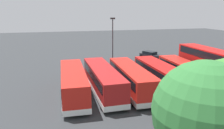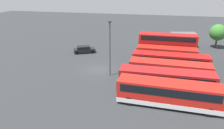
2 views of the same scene
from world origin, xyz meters
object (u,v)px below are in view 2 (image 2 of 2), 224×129
(bus_single_deck_second, at_px, (166,55))
(car_hatchback_silver, at_px, (84,49))
(bus_double_decker_near_end, at_px, (167,45))
(lamp_post_tall, at_px, (110,45))
(bus_single_deck_fifth, at_px, (166,80))
(bus_single_deck_fourth, at_px, (169,71))
(bus_single_deck_third, at_px, (170,62))
(box_truck_blue, at_px, (179,40))
(bus_single_deck_sixth, at_px, (168,93))

(bus_single_deck_second, distance_m, car_hatchback_silver, 16.49)
(bus_single_deck_second, relative_size, car_hatchback_silver, 2.24)
(bus_single_deck_second, xyz_separation_m, car_hatchback_silver, (-2.62, -16.26, -0.92))
(bus_double_decker_near_end, height_order, lamp_post_tall, lamp_post_tall)
(bus_single_deck_fifth, relative_size, car_hatchback_silver, 2.60)
(bus_single_deck_fourth, xyz_separation_m, bus_single_deck_fifth, (3.30, -0.51, 0.00))
(bus_single_deck_second, relative_size, bus_single_deck_third, 0.87)
(bus_single_deck_fourth, height_order, car_hatchback_silver, bus_single_deck_fourth)
(bus_double_decker_near_end, relative_size, lamp_post_tall, 1.27)
(bus_single_deck_third, bearing_deg, bus_double_decker_near_end, -176.26)
(bus_double_decker_near_end, height_order, bus_single_deck_second, bus_double_decker_near_end)
(bus_single_deck_second, height_order, box_truck_blue, box_truck_blue)
(bus_single_deck_fifth, xyz_separation_m, lamp_post_tall, (-3.43, -8.25, 3.24))
(bus_single_deck_second, relative_size, bus_single_deck_fourth, 0.91)
(bus_single_deck_fourth, bearing_deg, lamp_post_tall, -90.82)
(bus_single_deck_sixth, bearing_deg, car_hatchback_silver, -135.80)
(bus_single_deck_second, distance_m, bus_single_deck_fourth, 7.46)
(bus_single_deck_fourth, relative_size, bus_single_deck_fifth, 0.95)
(bus_single_deck_fifth, distance_m, bus_single_deck_sixth, 3.43)
(bus_single_deck_fourth, height_order, lamp_post_tall, lamp_post_tall)
(lamp_post_tall, bearing_deg, car_hatchback_silver, -141.65)
(bus_single_deck_sixth, xyz_separation_m, car_hatchback_silver, (-16.79, -16.33, -0.92))
(box_truck_blue, bearing_deg, bus_single_deck_fifth, -7.89)
(car_hatchback_silver, bearing_deg, bus_single_deck_second, 80.85)
(bus_single_deck_third, height_order, lamp_post_tall, lamp_post_tall)
(bus_single_deck_third, distance_m, box_truck_blue, 15.34)
(bus_single_deck_sixth, bearing_deg, bus_double_decker_near_end, 179.88)
(bus_single_deck_fourth, distance_m, bus_single_deck_sixth, 6.73)
(bus_single_deck_fifth, distance_m, lamp_post_tall, 9.50)
(box_truck_blue, relative_size, car_hatchback_silver, 1.70)
(bus_single_deck_second, xyz_separation_m, lamp_post_tall, (7.33, -8.39, 3.25))
(bus_single_deck_third, xyz_separation_m, car_hatchback_silver, (-6.25, -16.82, -0.92))
(bus_single_deck_second, bearing_deg, bus_double_decker_near_end, 178.13)
(bus_single_deck_second, distance_m, lamp_post_tall, 11.60)
(bus_single_deck_third, relative_size, bus_single_deck_fifth, 0.99)
(bus_single_deck_third, distance_m, bus_single_deck_fifth, 7.16)
(bus_single_deck_third, bearing_deg, lamp_post_tall, -67.57)
(bus_double_decker_near_end, xyz_separation_m, car_hatchback_silver, (0.77, -16.37, -1.75))
(bus_double_decker_near_end, relative_size, bus_single_deck_third, 0.89)
(bus_double_decker_near_end, distance_m, bus_single_deck_fifth, 14.17)
(bus_single_deck_fifth, bearing_deg, car_hatchback_silver, -129.68)
(bus_single_deck_second, height_order, bus_single_deck_sixth, same)
(bus_double_decker_near_end, xyz_separation_m, bus_single_deck_fifth, (14.14, -0.25, -0.82))
(bus_single_deck_second, bearing_deg, lamp_post_tall, -48.86)
(bus_single_deck_fourth, distance_m, box_truck_blue, 19.15)
(bus_single_deck_second, bearing_deg, car_hatchback_silver, -99.15)
(bus_single_deck_fourth, bearing_deg, car_hatchback_silver, -121.20)
(bus_single_deck_fourth, xyz_separation_m, box_truck_blue, (-18.97, 2.58, 0.08))
(bus_double_decker_near_end, xyz_separation_m, bus_single_deck_third, (7.01, 0.46, -0.82))
(bus_single_deck_sixth, bearing_deg, bus_single_deck_third, 177.32)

